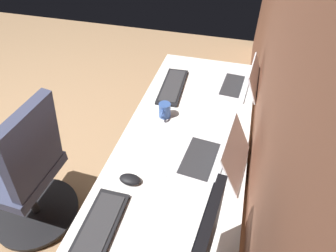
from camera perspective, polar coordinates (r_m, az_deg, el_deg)
The scene contains 10 objects.
wall_back at distance 1.35m, azimuth 23.00°, elevation 14.57°, with size 5.32×0.10×2.60m, color brown.
desk at distance 1.55m, azimuth 1.81°, elevation -8.24°, with size 2.13×0.69×0.73m.
drawer_pedestal at distance 1.90m, azimuth 3.67°, elevation -10.67°, with size 0.40×0.51×0.69m.
laptop_leftmost at distance 2.01m, azimuth 14.06°, elevation 8.18°, with size 0.36×0.30×0.19m.
laptop_left at distance 1.46m, azimuth 8.82°, elevation -5.92°, with size 0.37×0.37×0.22m.
keyboard_main at distance 1.29m, azimuth -13.95°, elevation -19.85°, with size 0.42×0.15×0.02m.
keyboard_spare at distance 1.98m, azimuth 0.91°, elevation 7.75°, with size 0.43×0.16×0.02m.
mouse_spare at distance 1.41m, azimuth -7.41°, elevation -10.26°, with size 0.06×0.10×0.03m, color black.
coffee_mug at distance 1.72m, azimuth -0.68°, elevation 3.04°, with size 0.11×0.07×0.09m.
office_chair at distance 1.97m, azimuth -25.73°, elevation -8.88°, with size 0.56×0.56×0.97m.
Camera 1 is at (1.22, 1.94, 1.85)m, focal length 31.30 mm.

